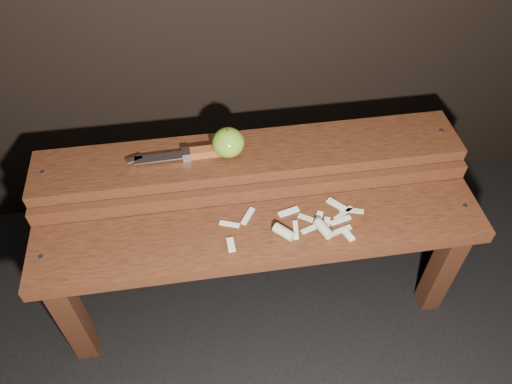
{
  "coord_description": "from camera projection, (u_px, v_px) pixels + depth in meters",
  "views": [
    {
      "loc": [
        -0.14,
        -0.83,
        1.46
      ],
      "look_at": [
        0.0,
        0.06,
        0.45
      ],
      "focal_mm": 35.0,
      "sensor_mm": 36.0,
      "label": 1
    }
  ],
  "objects": [
    {
      "name": "apple_scraps",
      "position": [
        305.0,
        226.0,
        1.3
      ],
      "size": [
        0.39,
        0.15,
        0.03
      ],
      "color": "beige",
      "rests_on": "bench_front_tier"
    },
    {
      "name": "apple",
      "position": [
        228.0,
        143.0,
        1.35
      ],
      "size": [
        0.09,
        0.09,
        0.09
      ],
      "color": "#6B9C20",
      "rests_on": "bench_rear_tier"
    },
    {
      "name": "bench_front_tier",
      "position": [
        263.0,
        249.0,
        1.34
      ],
      "size": [
        1.2,
        0.2,
        0.42
      ],
      "color": "#36190D",
      "rests_on": "ground"
    },
    {
      "name": "bench_rear_tier",
      "position": [
        251.0,
        174.0,
        1.45
      ],
      "size": [
        1.2,
        0.21,
        0.5
      ],
      "color": "#36190D",
      "rests_on": "ground"
    },
    {
      "name": "knife",
      "position": [
        198.0,
        153.0,
        1.37
      ],
      "size": [
        0.29,
        0.04,
        0.03
      ],
      "color": "brown",
      "rests_on": "bench_rear_tier"
    },
    {
      "name": "ground",
      "position": [
        259.0,
        296.0,
        1.65
      ],
      "size": [
        60.0,
        60.0,
        0.0
      ],
      "primitive_type": "plane",
      "color": "black"
    }
  ]
}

